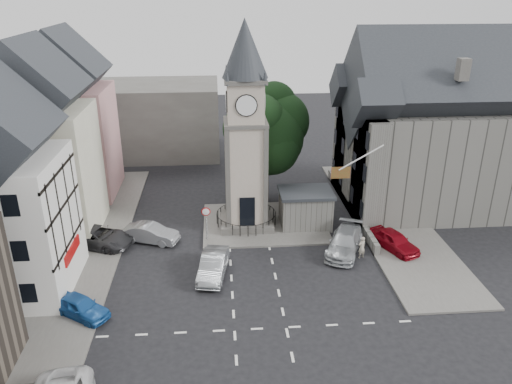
{
  "coord_description": "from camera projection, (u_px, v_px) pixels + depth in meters",
  "views": [
    {
      "loc": [
        -2.1,
        -28.92,
        18.51
      ],
      "look_at": [
        0.57,
        5.0,
        4.17
      ],
      "focal_mm": 35.0,
      "sensor_mm": 36.0,
      "label": 1
    }
  ],
  "objects": [
    {
      "name": "ground",
      "position": [
        253.0,
        277.0,
        33.91
      ],
      "size": [
        120.0,
        120.0,
        0.0
      ],
      "primitive_type": "plane",
      "color": "black",
      "rests_on": "ground"
    },
    {
      "name": "pavement_west",
      "position": [
        86.0,
        241.0,
        38.49
      ],
      "size": [
        6.0,
        30.0,
        0.14
      ],
      "primitive_type": "cube",
      "color": "#595651",
      "rests_on": "ground"
    },
    {
      "name": "pavement_east",
      "position": [
        388.0,
        219.0,
        42.1
      ],
      "size": [
        6.0,
        26.0,
        0.14
      ],
      "primitive_type": "cube",
      "color": "#595651",
      "rests_on": "ground"
    },
    {
      "name": "central_island",
      "position": [
        264.0,
        223.0,
        41.34
      ],
      "size": [
        10.0,
        8.0,
        0.16
      ],
      "primitive_type": "cube",
      "color": "#595651",
      "rests_on": "ground"
    },
    {
      "name": "road_markings",
      "position": [
        260.0,
        329.0,
        28.85
      ],
      "size": [
        20.0,
        8.0,
        0.01
      ],
      "primitive_type": "cube",
      "color": "silver",
      "rests_on": "ground"
    },
    {
      "name": "clock_tower",
      "position": [
        245.0,
        130.0,
        38.1
      ],
      "size": [
        4.86,
        4.86,
        16.25
      ],
      "color": "#4C4944",
      "rests_on": "ground"
    },
    {
      "name": "stone_shelter",
      "position": [
        305.0,
        208.0,
        40.55
      ],
      "size": [
        4.3,
        3.3,
        3.08
      ],
      "color": "#5E5D57",
      "rests_on": "ground"
    },
    {
      "name": "town_tree",
      "position": [
        265.0,
        126.0,
        43.29
      ],
      "size": [
        7.2,
        7.2,
        10.8
      ],
      "color": "black",
      "rests_on": "ground"
    },
    {
      "name": "warning_sign_post",
      "position": [
        206.0,
        217.0,
        37.88
      ],
      "size": [
        0.7,
        0.19,
        2.85
      ],
      "color": "black",
      "rests_on": "ground"
    },
    {
      "name": "terrace_pink",
      "position": [
        69.0,
        126.0,
        44.93
      ],
      "size": [
        8.1,
        7.6,
        12.8
      ],
      "color": "#D29090",
      "rests_on": "ground"
    },
    {
      "name": "terrace_cream",
      "position": [
        41.0,
        154.0,
        37.58
      ],
      "size": [
        8.1,
        7.6,
        12.8
      ],
      "color": "beige",
      "rests_on": "ground"
    },
    {
      "name": "terrace_tudor",
      "position": [
        0.0,
        201.0,
        30.38
      ],
      "size": [
        8.1,
        7.6,
        12.0
      ],
      "color": "silver",
      "rests_on": "ground"
    },
    {
      "name": "backdrop_west",
      "position": [
        131.0,
        119.0,
        57.21
      ],
      "size": [
        20.0,
        10.0,
        8.0
      ],
      "primitive_type": "cube",
      "color": "#4C4944",
      "rests_on": "ground"
    },
    {
      "name": "east_building",
      "position": [
        425.0,
        137.0,
        42.71
      ],
      "size": [
        14.4,
        11.4,
        12.6
      ],
      "color": "#5E5D57",
      "rests_on": "ground"
    },
    {
      "name": "east_boundary_wall",
      "position": [
        350.0,
        206.0,
        43.59
      ],
      "size": [
        0.4,
        16.0,
        0.9
      ],
      "primitive_type": "cube",
      "color": "#5E5D57",
      "rests_on": "ground"
    },
    {
      "name": "flagpole",
      "position": [
        361.0,
        158.0,
        35.44
      ],
      "size": [
        3.68,
        0.1,
        2.74
      ],
      "color": "white",
      "rests_on": "ground"
    },
    {
      "name": "car_west_blue",
      "position": [
        80.0,
        306.0,
        29.74
      ],
      "size": [
        4.09,
        3.46,
        1.32
      ],
      "primitive_type": "imported",
      "rotation": [
        0.0,
        0.0,
        0.98
      ],
      "color": "#1C549D",
      "rests_on": "ground"
    },
    {
      "name": "car_west_silver",
      "position": [
        151.0,
        233.0,
        38.28
      ],
      "size": [
        4.59,
        2.87,
        1.43
      ],
      "primitive_type": "imported",
      "rotation": [
        0.0,
        0.0,
        1.23
      ],
      "color": "#95989C",
      "rests_on": "ground"
    },
    {
      "name": "car_west_grey",
      "position": [
        97.0,
        237.0,
        37.66
      ],
      "size": [
        6.05,
        4.27,
        1.53
      ],
      "primitive_type": "imported",
      "rotation": [
        0.0,
        0.0,
        1.22
      ],
      "color": "#2E2E31",
      "rests_on": "ground"
    },
    {
      "name": "car_island_silver",
      "position": [
        213.0,
        265.0,
        33.88
      ],
      "size": [
        2.34,
        4.83,
        1.53
      ],
      "primitive_type": "imported",
      "rotation": [
        0.0,
        0.0,
        -0.16
      ],
      "color": "gray",
      "rests_on": "ground"
    },
    {
      "name": "car_island_east",
      "position": [
        345.0,
        242.0,
        36.84
      ],
      "size": [
        4.17,
        5.75,
        1.55
      ],
      "primitive_type": "imported",
      "rotation": [
        0.0,
        0.0,
        -0.43
      ],
      "color": "#A7ACAF",
      "rests_on": "ground"
    },
    {
      "name": "car_east_red",
      "position": [
        394.0,
        241.0,
        37.16
      ],
      "size": [
        3.36,
        4.6,
        1.46
      ],
      "primitive_type": "imported",
      "rotation": [
        0.0,
        0.0,
        0.44
      ],
      "color": "maroon",
      "rests_on": "ground"
    },
    {
      "name": "pedestrian",
      "position": [
        362.0,
        247.0,
        36.0
      ],
      "size": [
        0.73,
        0.63,
        1.69
      ],
      "primitive_type": "imported",
      "rotation": [
        0.0,
        0.0,
        3.58
      ],
      "color": "#AEA690",
      "rests_on": "ground"
    }
  ]
}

